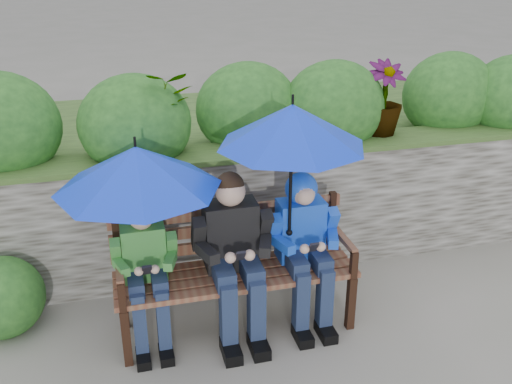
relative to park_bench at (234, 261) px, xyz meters
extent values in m
plane|color=slate|center=(0.18, -0.02, -0.49)|extent=(60.00, 60.00, 0.00)
cube|color=#403D34|center=(0.18, 0.73, 0.01)|extent=(8.00, 0.40, 1.00)
cube|color=#2E4320|center=(0.18, 0.73, 0.52)|extent=(8.00, 0.42, 0.04)
cube|color=#2E4320|center=(0.18, 1.93, -0.01)|extent=(8.00, 2.00, 0.96)
ellipsoid|color=#1E481C|center=(-0.55, 0.86, 0.76)|extent=(0.84, 0.67, 0.75)
ellipsoid|color=#1E481C|center=(0.36, 1.07, 0.77)|extent=(0.84, 0.68, 0.76)
ellipsoid|color=#1E481C|center=(1.05, 0.93, 0.77)|extent=(0.85, 0.68, 0.77)
ellipsoid|color=#1E481C|center=(2.20, 1.08, 0.76)|extent=(0.84, 0.67, 0.76)
ellipsoid|color=#1E481C|center=(2.73, 0.91, 0.76)|extent=(0.82, 0.65, 0.74)
sphere|color=pink|center=(0.42, 0.83, 0.66)|extent=(0.14, 0.14, 0.14)
sphere|color=pink|center=(2.44, 0.83, 0.66)|extent=(0.14, 0.14, 0.14)
imported|color=#1E481C|center=(-0.41, 0.83, 0.86)|extent=(0.57, 0.49, 0.63)
imported|color=#1E481C|center=(1.44, 0.83, 0.84)|extent=(0.34, 0.34, 0.60)
sphere|color=#1E481C|center=(-1.56, 0.33, -0.24)|extent=(0.57, 0.57, 0.57)
sphere|color=#1E481C|center=(-1.57, 0.28, -0.34)|extent=(0.34, 0.34, 0.34)
cube|color=black|center=(-0.76, -0.28, -0.28)|extent=(0.05, 0.05, 0.41)
cube|color=black|center=(-0.76, 0.13, -0.28)|extent=(0.05, 0.05, 0.41)
cube|color=black|center=(0.76, -0.28, -0.28)|extent=(0.05, 0.05, 0.41)
cube|color=black|center=(0.76, 0.13, -0.28)|extent=(0.05, 0.05, 0.41)
cube|color=brown|center=(0.00, -0.25, -0.06)|extent=(1.63, 0.09, 0.04)
cube|color=brown|center=(0.00, -0.13, -0.06)|extent=(1.63, 0.09, 0.04)
cube|color=brown|center=(0.00, -0.01, -0.06)|extent=(1.63, 0.09, 0.04)
cube|color=brown|center=(0.00, 0.10, -0.06)|extent=(1.63, 0.09, 0.04)
cube|color=black|center=(-0.76, 0.15, 0.14)|extent=(0.05, 0.05, 0.45)
cube|color=brown|center=(-0.76, -0.08, 0.12)|extent=(0.05, 0.42, 0.04)
cube|color=black|center=(-0.76, -0.28, 0.02)|extent=(0.05, 0.05, 0.20)
cube|color=black|center=(0.76, 0.15, 0.14)|extent=(0.05, 0.05, 0.45)
cube|color=brown|center=(0.76, -0.08, 0.12)|extent=(0.05, 0.42, 0.04)
cube|color=black|center=(0.76, -0.28, 0.02)|extent=(0.05, 0.05, 0.20)
cube|color=brown|center=(0.00, 0.15, 0.05)|extent=(1.63, 0.03, 0.08)
cube|color=brown|center=(0.00, 0.15, 0.18)|extent=(1.63, 0.03, 0.08)
cube|color=brown|center=(0.00, 0.15, 0.31)|extent=(1.63, 0.03, 0.08)
cube|color=#42823A|center=(-0.59, 0.02, 0.14)|extent=(0.28, 0.16, 0.38)
sphere|color=#D4A98F|center=(-0.59, 0.00, 0.40)|extent=(0.16, 0.16, 0.16)
sphere|color=tan|center=(-0.59, 0.01, 0.43)|extent=(0.15, 0.15, 0.15)
cube|color=#1A2646|center=(-0.67, -0.11, 0.00)|extent=(0.10, 0.26, 0.10)
cube|color=#1A2646|center=(-0.67, -0.24, -0.24)|extent=(0.08, 0.09, 0.49)
cube|color=black|center=(-0.67, -0.29, -0.46)|extent=(0.09, 0.18, 0.07)
cube|color=#1A2646|center=(-0.52, -0.11, 0.00)|extent=(0.10, 0.26, 0.10)
cube|color=#1A2646|center=(-0.52, -0.24, -0.24)|extent=(0.08, 0.09, 0.49)
cube|color=black|center=(-0.52, -0.29, -0.46)|extent=(0.09, 0.18, 0.07)
cube|color=#42823A|center=(-0.77, -0.02, 0.19)|extent=(0.07, 0.15, 0.21)
cube|color=#42823A|center=(-0.75, -0.12, 0.14)|extent=(0.11, 0.17, 0.06)
sphere|color=#D4A98F|center=(-0.64, -0.20, 0.14)|extent=(0.06, 0.06, 0.06)
cube|color=#42823A|center=(-0.42, -0.02, 0.19)|extent=(0.07, 0.15, 0.21)
cube|color=#42823A|center=(-0.44, -0.12, 0.14)|extent=(0.11, 0.17, 0.06)
sphere|color=#D4A98F|center=(-0.54, -0.20, 0.14)|extent=(0.06, 0.06, 0.06)
cube|color=black|center=(-0.59, -0.21, 0.14)|extent=(0.06, 0.07, 0.09)
cube|color=black|center=(-0.02, 0.02, 0.19)|extent=(0.35, 0.21, 0.48)
sphere|color=#D4A98F|center=(-0.02, 0.00, 0.52)|extent=(0.20, 0.20, 0.20)
sphere|color=black|center=(-0.02, 0.01, 0.56)|extent=(0.19, 0.19, 0.19)
cube|color=#1A2646|center=(-0.11, -0.14, 0.02)|extent=(0.12, 0.33, 0.12)
cube|color=#1A2646|center=(-0.11, -0.31, -0.24)|extent=(0.10, 0.11, 0.51)
cube|color=black|center=(-0.11, -0.37, -0.45)|extent=(0.11, 0.23, 0.08)
cube|color=#1A2646|center=(0.08, -0.14, 0.02)|extent=(0.12, 0.33, 0.12)
cube|color=#1A2646|center=(0.08, -0.31, -0.24)|extent=(0.10, 0.11, 0.51)
cube|color=black|center=(0.08, -0.37, -0.45)|extent=(0.11, 0.23, 0.08)
cube|color=black|center=(-0.24, -0.03, 0.26)|extent=(0.08, 0.19, 0.27)
cube|color=black|center=(-0.21, -0.16, 0.18)|extent=(0.13, 0.22, 0.07)
sphere|color=#D4A98F|center=(-0.08, -0.26, 0.18)|extent=(0.07, 0.07, 0.07)
cube|color=black|center=(0.21, -0.03, 0.26)|extent=(0.08, 0.19, 0.27)
cube|color=black|center=(0.18, -0.16, 0.18)|extent=(0.13, 0.22, 0.07)
sphere|color=#D4A98F|center=(0.05, -0.26, 0.18)|extent=(0.07, 0.07, 0.07)
cube|color=black|center=(-0.02, -0.27, 0.19)|extent=(0.06, 0.07, 0.09)
cube|color=blue|center=(0.48, 0.02, 0.17)|extent=(0.32, 0.19, 0.43)
sphere|color=#D4A98F|center=(0.48, 0.00, 0.47)|extent=(0.18, 0.18, 0.18)
sphere|color=blue|center=(0.48, 0.03, 0.48)|extent=(0.22, 0.22, 0.22)
sphere|color=#D4A98F|center=(0.48, -0.04, 0.46)|extent=(0.13, 0.13, 0.13)
cube|color=#1A2646|center=(0.40, -0.13, 0.01)|extent=(0.11, 0.30, 0.11)
cube|color=#1A2646|center=(0.40, -0.28, -0.24)|extent=(0.09, 0.10, 0.50)
cube|color=black|center=(0.40, -0.33, -0.45)|extent=(0.10, 0.21, 0.08)
cube|color=#1A2646|center=(0.56, -0.13, 0.01)|extent=(0.11, 0.30, 0.11)
cube|color=#1A2646|center=(0.56, -0.28, -0.24)|extent=(0.09, 0.10, 0.50)
cube|color=black|center=(0.56, -0.33, -0.45)|extent=(0.10, 0.21, 0.08)
cube|color=blue|center=(0.28, -0.02, 0.23)|extent=(0.08, 0.17, 0.24)
cube|color=blue|center=(0.31, -0.14, 0.16)|extent=(0.12, 0.20, 0.07)
sphere|color=#D4A98F|center=(0.42, -0.23, 0.16)|extent=(0.07, 0.07, 0.07)
cube|color=blue|center=(0.68, -0.02, 0.23)|extent=(0.08, 0.17, 0.24)
cube|color=blue|center=(0.65, -0.14, 0.16)|extent=(0.12, 0.20, 0.07)
sphere|color=#D4A98F|center=(0.54, -0.23, 0.16)|extent=(0.07, 0.07, 0.07)
cube|color=black|center=(0.48, -0.24, 0.17)|extent=(0.06, 0.07, 0.09)
cone|color=#0F33E3|center=(-0.59, -0.03, 0.75)|extent=(1.03, 1.03, 0.27)
cylinder|color=black|center=(-0.59, -0.03, 0.92)|extent=(0.02, 0.02, 0.06)
cylinder|color=black|center=(-0.59, -0.03, 0.47)|extent=(0.02, 0.02, 0.56)
sphere|color=black|center=(-0.59, -0.03, 0.19)|extent=(0.04, 0.04, 0.04)
cone|color=#0F33E3|center=(0.36, -0.08, 0.96)|extent=(0.96, 0.96, 0.27)
cylinder|color=black|center=(0.36, -0.08, 1.12)|extent=(0.02, 0.02, 0.06)
cylinder|color=black|center=(0.36, -0.08, 0.59)|extent=(0.02, 0.02, 0.75)
sphere|color=black|center=(0.36, -0.08, 0.21)|extent=(0.04, 0.04, 0.04)
camera|label=1|loc=(-0.70, -3.31, 1.98)|focal=40.00mm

